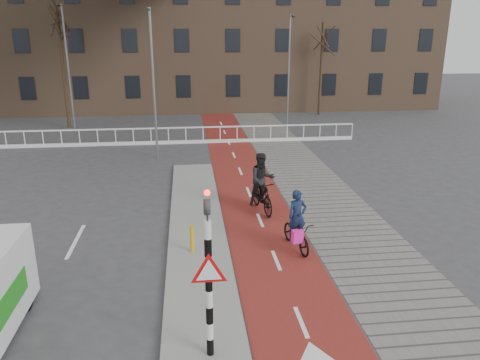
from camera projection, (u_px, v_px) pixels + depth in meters
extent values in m
plane|color=#38383A|center=(231.00, 302.00, 11.33)|extent=(120.00, 120.00, 0.00)
cube|color=maroon|center=(243.00, 178.00, 20.96)|extent=(2.50, 60.00, 0.01)
cube|color=slate|center=(304.00, 175.00, 21.26)|extent=(3.00, 60.00, 0.01)
cube|color=gray|center=(197.00, 234.00, 15.02)|extent=(1.80, 16.00, 0.12)
cylinder|color=black|center=(209.00, 290.00, 8.90)|extent=(0.14, 0.14, 2.88)
imported|color=black|center=(207.00, 200.00, 8.34)|extent=(0.13, 0.16, 0.80)
cylinder|color=#FF0C05|center=(207.00, 193.00, 8.15)|extent=(0.11, 0.02, 0.11)
cylinder|color=#D5A00B|center=(192.00, 239.00, 13.55)|extent=(0.12, 0.12, 0.81)
imported|color=black|center=(297.00, 234.00, 14.00)|extent=(0.93, 1.83, 0.92)
imported|color=#142141|center=(297.00, 216.00, 13.82)|extent=(0.64, 0.49, 1.60)
cube|color=#F522A1|center=(297.00, 236.00, 13.42)|extent=(0.35, 0.26, 0.38)
imported|color=black|center=(262.00, 195.00, 16.85)|extent=(0.95, 2.13, 1.24)
imported|color=black|center=(262.00, 180.00, 16.67)|extent=(1.06, 0.89, 1.94)
cube|color=#21861D|center=(3.00, 312.00, 9.34)|extent=(0.02, 2.84, 0.55)
cylinder|color=black|center=(24.00, 298.00, 10.94)|extent=(0.22, 0.62, 0.62)
cube|color=silver|center=(115.00, 129.00, 26.59)|extent=(28.00, 0.08, 0.08)
cube|color=silver|center=(116.00, 144.00, 26.85)|extent=(28.00, 0.10, 0.20)
cube|color=#7F6047|center=(159.00, 35.00, 39.47)|extent=(46.00, 10.00, 12.00)
cylinder|color=black|center=(63.00, 70.00, 30.73)|extent=(0.24, 0.24, 7.64)
cylinder|color=black|center=(321.00, 70.00, 35.79)|extent=(0.22, 0.22, 6.91)
cylinder|color=slate|center=(154.00, 86.00, 23.02)|extent=(0.12, 0.12, 7.35)
cylinder|color=slate|center=(69.00, 70.00, 29.39)|extent=(0.12, 0.12, 7.84)
cylinder|color=slate|center=(289.00, 72.00, 31.17)|extent=(0.12, 0.12, 7.29)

